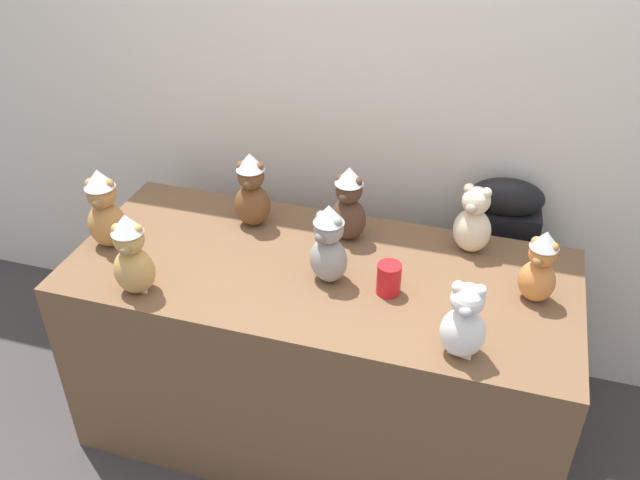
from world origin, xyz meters
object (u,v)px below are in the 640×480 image
object	(u,v)px
teddy_bear_cocoa	(349,205)
party_cup_red	(389,279)
teddy_bear_honey	(132,255)
teddy_bear_caramel	(104,209)
teddy_bear_ginger	(540,267)
teddy_bear_cream	(473,221)
instrument_case	(492,281)
teddy_bear_snow	(464,322)
display_table	(320,352)
teddy_bear_ash	(329,245)
teddy_bear_chestnut	(252,191)

from	to	relation	value
teddy_bear_cocoa	party_cup_red	world-z (taller)	teddy_bear_cocoa
teddy_bear_honey	teddy_bear_caramel	world-z (taller)	teddy_bear_caramel
teddy_bear_ginger	party_cup_red	bearing A→B (deg)	-149.11
teddy_bear_honey	teddy_bear_cocoa	distance (m)	0.77
teddy_bear_cream	teddy_bear_ginger	distance (m)	0.32
instrument_case	teddy_bear_cocoa	world-z (taller)	teddy_bear_cocoa
instrument_case	teddy_bear_snow	distance (m)	0.90
instrument_case	teddy_bear_snow	xyz separation A→B (m)	(-0.07, -0.79, 0.42)
display_table	teddy_bear_honey	xyz separation A→B (m)	(-0.54, -0.29, 0.53)
display_table	teddy_bear_ginger	xyz separation A→B (m)	(0.71, 0.04, 0.52)
teddy_bear_ash	party_cup_red	distance (m)	0.22
teddy_bear_ash	teddy_bear_ginger	distance (m)	0.67
instrument_case	teddy_bear_cocoa	distance (m)	0.75
teddy_bear_ash	party_cup_red	bearing A→B (deg)	18.02
teddy_bear_cream	teddy_bear_cocoa	distance (m)	0.44
teddy_bear_snow	teddy_bear_cream	bearing A→B (deg)	91.84
teddy_bear_honey	party_cup_red	xyz separation A→B (m)	(0.79, 0.23, -0.09)
teddy_bear_cream	teddy_bear_ginger	bearing A→B (deg)	-30.97
teddy_bear_ash	teddy_bear_snow	xyz separation A→B (m)	(0.47, -0.23, -0.02)
teddy_bear_cocoa	teddy_bear_chestnut	size ratio (longest dim) A/B	0.98
teddy_bear_caramel	party_cup_red	xyz separation A→B (m)	(1.02, 0.02, -0.09)
display_table	party_cup_red	xyz separation A→B (m)	(0.25, -0.06, 0.44)
teddy_bear_ash	teddy_bear_caramel	size ratio (longest dim) A/B	0.95
teddy_bear_cocoa	teddy_bear_ginger	size ratio (longest dim) A/B	1.11
teddy_bear_ash	teddy_bear_caramel	bearing A→B (deg)	-157.20
teddy_bear_cream	teddy_bear_snow	bearing A→B (deg)	-73.24
party_cup_red	teddy_bear_snow	bearing A→B (deg)	-40.45
teddy_bear_caramel	teddy_bear_snow	bearing A→B (deg)	-22.33
instrument_case	teddy_bear_ash	bearing A→B (deg)	-137.69
teddy_bear_chestnut	display_table	bearing A→B (deg)	-41.01
teddy_bear_snow	teddy_bear_caramel	size ratio (longest dim) A/B	0.84
teddy_bear_ash	teddy_bear_ginger	world-z (taller)	teddy_bear_ash
teddy_bear_chestnut	teddy_bear_cream	bearing A→B (deg)	-4.42
instrument_case	teddy_bear_honey	xyz separation A→B (m)	(-1.12, -0.80, 0.44)
teddy_bear_cream	teddy_bear_snow	distance (m)	0.55
teddy_bear_honey	teddy_bear_caramel	distance (m)	0.31
teddy_bear_cocoa	teddy_bear_chestnut	world-z (taller)	teddy_bear_chestnut
instrument_case	teddy_bear_cream	bearing A→B (deg)	-116.36
teddy_bear_cream	teddy_bear_snow	xyz separation A→B (m)	(0.03, -0.55, -0.00)
teddy_bear_ash	teddy_bear_ginger	bearing A→B (deg)	28.66
teddy_bear_honey	teddy_bear_ginger	xyz separation A→B (m)	(1.25, 0.33, -0.02)
teddy_bear_snow	teddy_bear_ginger	distance (m)	0.38
teddy_bear_snow	display_table	bearing A→B (deg)	149.44
teddy_bear_honey	party_cup_red	bearing A→B (deg)	1.43
teddy_bear_honey	teddy_bear_ginger	world-z (taller)	teddy_bear_honey
display_table	teddy_bear_snow	distance (m)	0.77
display_table	teddy_bear_ginger	size ratio (longest dim) A/B	6.72
teddy_bear_chestnut	teddy_bear_ash	bearing A→B (deg)	-43.28
teddy_bear_honey	teddy_bear_chestnut	bearing A→B (deg)	51.64
teddy_bear_cream	party_cup_red	size ratio (longest dim) A/B	2.38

